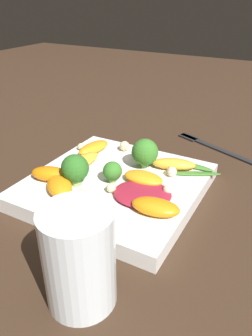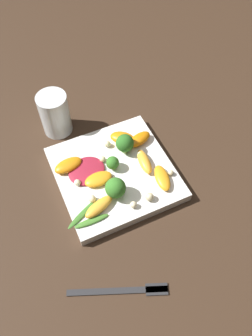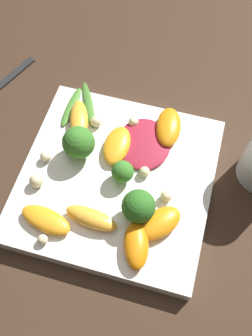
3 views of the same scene
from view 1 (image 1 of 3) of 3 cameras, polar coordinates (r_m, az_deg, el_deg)
ground_plane at (r=0.50m, az=-1.78°, el=-4.22°), size 2.40×2.40×0.00m
plate at (r=0.50m, az=-1.80°, el=-3.10°), size 0.24×0.24×0.02m
drinking_glass at (r=0.32m, az=-8.17°, el=-15.29°), size 0.07×0.07×0.10m
fork at (r=0.67m, az=14.09°, el=4.03°), size 0.17×0.08×0.01m
radicchio_leaf_0 at (r=0.45m, az=2.86°, el=-4.44°), size 0.09×0.09×0.01m
orange_segment_0 at (r=0.53m, az=-7.39°, el=1.26°), size 0.03×0.07×0.02m
orange_segment_1 at (r=0.46m, az=-11.50°, el=-3.12°), size 0.07×0.06×0.02m
orange_segment_2 at (r=0.42m, az=5.16°, el=-6.75°), size 0.07×0.04×0.02m
orange_segment_3 at (r=0.52m, az=8.31°, el=0.67°), size 0.07×0.05×0.02m
orange_segment_4 at (r=0.48m, az=3.06°, el=-1.75°), size 0.06×0.03×0.02m
orange_segment_5 at (r=0.57m, az=-5.67°, el=3.57°), size 0.04×0.07×0.02m
orange_segment_6 at (r=0.50m, az=-13.04°, el=-1.00°), size 0.06×0.04×0.02m
broccoli_floret_0 at (r=0.47m, az=-8.87°, el=-0.14°), size 0.04×0.04×0.05m
broccoli_floret_1 at (r=0.47m, az=-1.91°, el=-0.72°), size 0.03×0.03×0.03m
broccoli_floret_2 at (r=0.51m, az=3.30°, el=2.74°), size 0.04×0.04×0.05m
arugula_sprig_0 at (r=0.51m, az=11.77°, el=-0.94°), size 0.08×0.05×0.00m
arugula_sprig_1 at (r=0.53m, az=11.45°, el=0.40°), size 0.07×0.02×0.01m
macadamia_nut_0 at (r=0.51m, az=-8.81°, el=0.24°), size 0.02×0.02×0.02m
macadamia_nut_1 at (r=0.46m, az=7.35°, el=-3.68°), size 0.01×0.01×0.01m
macadamia_nut_2 at (r=0.46m, az=-2.59°, el=-3.48°), size 0.01×0.01×0.01m
macadamia_nut_3 at (r=0.50m, az=7.98°, el=-0.64°), size 0.02×0.02×0.02m
macadamia_nut_4 at (r=0.45m, az=-7.71°, el=-4.62°), size 0.01×0.01×0.01m
macadamia_nut_5 at (r=0.57m, az=-0.26°, el=3.85°), size 0.02×0.02×0.02m
macadamia_nut_6 at (r=0.56m, az=3.01°, el=3.05°), size 0.01×0.01×0.01m
macadamia_nut_7 at (r=0.58m, az=-7.84°, el=3.70°), size 0.01×0.01×0.01m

